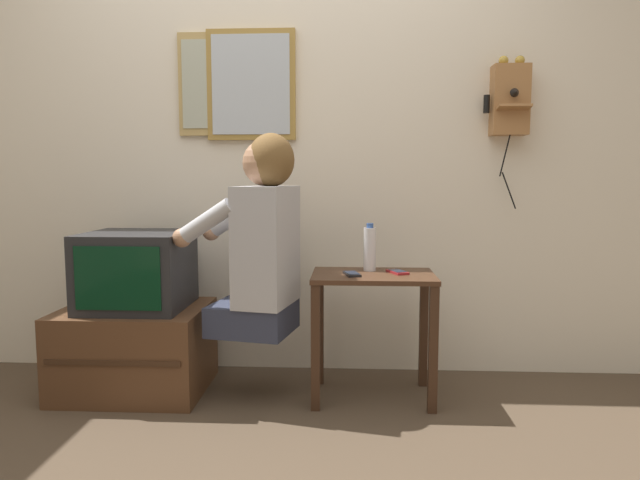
{
  "coord_description": "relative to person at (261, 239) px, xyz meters",
  "views": [
    {
      "loc": [
        0.38,
        -1.96,
        1.04
      ],
      "look_at": [
        0.24,
        0.63,
        0.76
      ],
      "focal_mm": 32.0,
      "sensor_mm": 36.0,
      "label": 1
    }
  ],
  "objects": [
    {
      "name": "ground_plane",
      "position": [
        0.03,
        -0.63,
        -0.76
      ],
      "size": [
        14.0,
        14.0,
        0.0
      ],
      "primitive_type": "plane",
      "color": "#4C3D2D"
    },
    {
      "name": "wall_back",
      "position": [
        0.03,
        0.47,
        0.51
      ],
      "size": [
        6.8,
        0.05,
        2.55
      ],
      "color": "silver",
      "rests_on": "ground_plane"
    },
    {
      "name": "side_table",
      "position": [
        0.52,
        0.05,
        -0.31
      ],
      "size": [
        0.57,
        0.39,
        0.6
      ],
      "color": "#422819",
      "rests_on": "ground_plane"
    },
    {
      "name": "person",
      "position": [
        0.0,
        0.0,
        0.0
      ],
      "size": [
        0.57,
        0.46,
        0.93
      ],
      "rotation": [
        0.0,
        0.0,
        1.37
      ],
      "color": "#2D3347",
      "rests_on": "ground_plane"
    },
    {
      "name": "tv_stand",
      "position": [
        -0.64,
        0.07,
        -0.56
      ],
      "size": [
        0.69,
        0.55,
        0.41
      ],
      "color": "#51331E",
      "rests_on": "ground_plane"
    },
    {
      "name": "television",
      "position": [
        -0.62,
        0.08,
        -0.17
      ],
      "size": [
        0.48,
        0.47,
        0.37
      ],
      "color": "#232326",
      "rests_on": "tv_stand"
    },
    {
      "name": "wall_phone_antique",
      "position": [
        1.21,
        0.39,
        0.67
      ],
      "size": [
        0.22,
        0.19,
        0.77
      ],
      "color": "#9E6B3D"
    },
    {
      "name": "framed_picture",
      "position": [
        -0.34,
        0.43,
        0.77
      ],
      "size": [
        0.31,
        0.03,
        0.53
      ],
      "color": "tan"
    },
    {
      "name": "wall_mirror",
      "position": [
        -0.11,
        0.43,
        0.76
      ],
      "size": [
        0.46,
        0.03,
        0.57
      ],
      "color": "olive"
    },
    {
      "name": "cell_phone_held",
      "position": [
        0.42,
        -0.0,
        -0.16
      ],
      "size": [
        0.09,
        0.13,
        0.01
      ],
      "rotation": [
        0.0,
        0.0,
        0.24
      ],
      "color": "black",
      "rests_on": "side_table"
    },
    {
      "name": "cell_phone_spare",
      "position": [
        0.63,
        0.07,
        -0.16
      ],
      "size": [
        0.1,
        0.14,
        0.01
      ],
      "rotation": [
        0.0,
        0.0,
        0.41
      ],
      "color": "maroon",
      "rests_on": "side_table"
    },
    {
      "name": "water_bottle",
      "position": [
        0.5,
        0.13,
        -0.06
      ],
      "size": [
        0.06,
        0.06,
        0.23
      ],
      "color": "silver",
      "rests_on": "side_table"
    }
  ]
}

